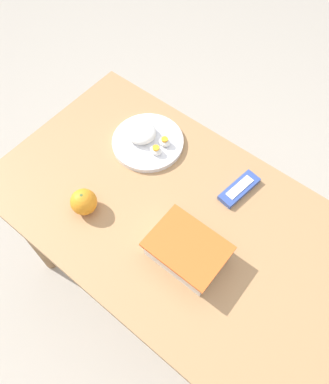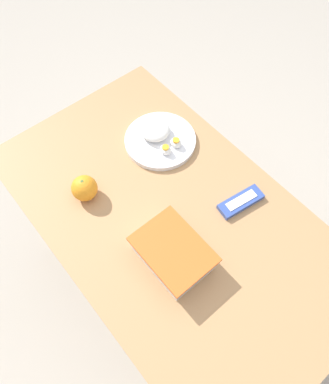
{
  "view_description": "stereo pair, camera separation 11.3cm",
  "coord_description": "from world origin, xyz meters",
  "views": [
    {
      "loc": [
        -0.3,
        0.42,
        1.73
      ],
      "look_at": [
        0.06,
        -0.03,
        0.76
      ],
      "focal_mm": 35.0,
      "sensor_mm": 36.0,
      "label": 1
    },
    {
      "loc": [
        -0.38,
        0.34,
        1.73
      ],
      "look_at": [
        0.06,
        -0.03,
        0.76
      ],
      "focal_mm": 35.0,
      "sensor_mm": 36.0,
      "label": 2
    }
  ],
  "objects": [
    {
      "name": "orange_fruit",
      "position": [
        0.22,
        0.15,
        0.77
      ],
      "size": [
        0.08,
        0.08,
        0.08
      ],
      "color": "orange",
      "rests_on": "table"
    },
    {
      "name": "ground_plane",
      "position": [
        0.0,
        0.0,
        0.0
      ],
      "size": [
        10.0,
        10.0,
        0.0
      ],
      "primitive_type": "plane",
      "color": "#B2A899"
    },
    {
      "name": "table",
      "position": [
        0.0,
        0.0,
        0.61
      ],
      "size": [
        1.15,
        0.67,
        0.73
      ],
      "color": "#AD7F51",
      "rests_on": "ground_plane"
    },
    {
      "name": "rice_plate",
      "position": [
        0.24,
        -0.15,
        0.75
      ],
      "size": [
        0.24,
        0.24,
        0.06
      ],
      "color": "white",
      "rests_on": "table"
    },
    {
      "name": "candy_bar",
      "position": [
        -0.1,
        -0.19,
        0.74
      ],
      "size": [
        0.07,
        0.15,
        0.02
      ],
      "color": "#334C9E",
      "rests_on": "table"
    },
    {
      "name": "food_container",
      "position": [
        -0.11,
        0.08,
        0.76
      ],
      "size": [
        0.21,
        0.16,
        0.07
      ],
      "color": "white",
      "rests_on": "table"
    }
  ]
}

